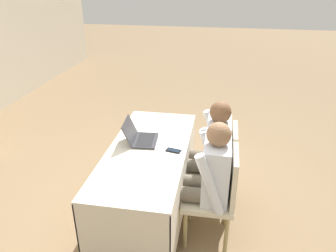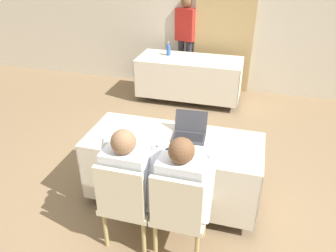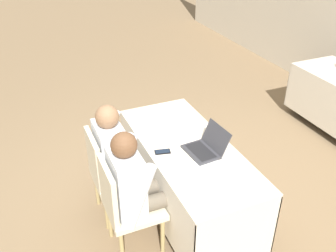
{
  "view_description": "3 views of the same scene",
  "coord_description": "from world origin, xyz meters",
  "px_view_note": "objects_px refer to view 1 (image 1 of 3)",
  "views": [
    {
      "loc": [
        -2.57,
        -0.64,
        2.23
      ],
      "look_at": [
        0.0,
        -0.19,
        0.98
      ],
      "focal_mm": 35.0,
      "sensor_mm": 36.0,
      "label": 1
    },
    {
      "loc": [
        0.67,
        -2.58,
        2.38
      ],
      "look_at": [
        0.0,
        -0.19,
        0.98
      ],
      "focal_mm": 35.0,
      "sensor_mm": 36.0,
      "label": 2
    },
    {
      "loc": [
        2.43,
        -1.24,
        2.57
      ],
      "look_at": [
        0.0,
        -0.19,
        0.98
      ],
      "focal_mm": 40.0,
      "sensor_mm": 36.0,
      "label": 3
    }
  ],
  "objects_px": {
    "laptop": "(141,137)",
    "person_checkered_shirt": "(207,176)",
    "chair_near_left": "(218,193)",
    "chair_near_right": "(219,165)",
    "person_white_shirt": "(210,150)",
    "cell_phone": "(173,151)"
  },
  "relations": [
    {
      "from": "cell_phone",
      "to": "person_white_shirt",
      "type": "relative_size",
      "value": 0.13
    },
    {
      "from": "laptop",
      "to": "person_checkered_shirt",
      "type": "relative_size",
      "value": 0.29
    },
    {
      "from": "cell_phone",
      "to": "person_white_shirt",
      "type": "bearing_deg",
      "value": -41.31
    },
    {
      "from": "chair_near_left",
      "to": "person_white_shirt",
      "type": "relative_size",
      "value": 0.77
    },
    {
      "from": "chair_near_left",
      "to": "person_white_shirt",
      "type": "distance_m",
      "value": 0.49
    },
    {
      "from": "chair_near_right",
      "to": "person_white_shirt",
      "type": "xyz_separation_m",
      "value": [
        0.0,
        0.1,
        0.16
      ]
    },
    {
      "from": "person_white_shirt",
      "to": "chair_near_left",
      "type": "bearing_deg",
      "value": 12.71
    },
    {
      "from": "person_checkered_shirt",
      "to": "person_white_shirt",
      "type": "height_order",
      "value": "same"
    },
    {
      "from": "person_white_shirt",
      "to": "cell_phone",
      "type": "bearing_deg",
      "value": -54.2
    },
    {
      "from": "laptop",
      "to": "person_white_shirt",
      "type": "height_order",
      "value": "person_white_shirt"
    },
    {
      "from": "chair_near_left",
      "to": "laptop",
      "type": "bearing_deg",
      "value": -115.33
    },
    {
      "from": "cell_phone",
      "to": "person_checkered_shirt",
      "type": "distance_m",
      "value": 0.4
    },
    {
      "from": "laptop",
      "to": "chair_near_right",
      "type": "height_order",
      "value": "laptop"
    },
    {
      "from": "chair_near_left",
      "to": "person_checkered_shirt",
      "type": "bearing_deg",
      "value": -90.0
    },
    {
      "from": "laptop",
      "to": "chair_near_left",
      "type": "height_order",
      "value": "laptop"
    },
    {
      "from": "laptop",
      "to": "chair_near_left",
      "type": "distance_m",
      "value": 0.89
    },
    {
      "from": "laptop",
      "to": "cell_phone",
      "type": "distance_m",
      "value": 0.37
    },
    {
      "from": "laptop",
      "to": "person_white_shirt",
      "type": "xyz_separation_m",
      "value": [
        0.09,
        -0.66,
        -0.12
      ]
    },
    {
      "from": "person_checkered_shirt",
      "to": "chair_near_right",
      "type": "bearing_deg",
      "value": 167.29
    },
    {
      "from": "chair_near_right",
      "to": "person_checkered_shirt",
      "type": "distance_m",
      "value": 0.49
    },
    {
      "from": "laptop",
      "to": "person_checkered_shirt",
      "type": "height_order",
      "value": "person_checkered_shirt"
    },
    {
      "from": "chair_near_left",
      "to": "chair_near_right",
      "type": "xyz_separation_m",
      "value": [
        0.45,
        0.0,
        0.0
      ]
    }
  ]
}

